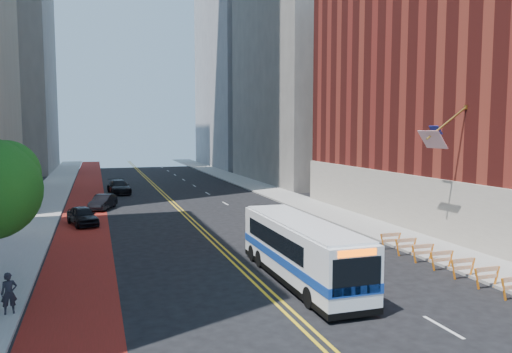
{
  "coord_description": "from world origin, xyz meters",
  "views": [
    {
      "loc": [
        -7.1,
        -16.63,
        7.19
      ],
      "look_at": [
        0.85,
        8.0,
        4.74
      ],
      "focal_mm": 35.0,
      "sensor_mm": 36.0,
      "label": 1
    }
  ],
  "objects_px": {
    "transit_bus": "(300,249)",
    "car_b": "(103,202)",
    "pedestrian": "(9,293)",
    "car_c": "(119,187)",
    "car_a": "(83,216)"
  },
  "relations": [
    {
      "from": "transit_bus",
      "to": "car_b",
      "type": "bearing_deg",
      "value": 108.87
    },
    {
      "from": "car_b",
      "to": "pedestrian",
      "type": "bearing_deg",
      "value": -78.11
    },
    {
      "from": "transit_bus",
      "to": "car_c",
      "type": "xyz_separation_m",
      "value": [
        -6.71,
        35.98,
        -0.76
      ]
    },
    {
      "from": "car_a",
      "to": "transit_bus",
      "type": "bearing_deg",
      "value": -75.39
    },
    {
      "from": "car_b",
      "to": "car_c",
      "type": "height_order",
      "value": "car_c"
    },
    {
      "from": "car_a",
      "to": "car_b",
      "type": "height_order",
      "value": "car_a"
    },
    {
      "from": "car_a",
      "to": "car_c",
      "type": "bearing_deg",
      "value": 64.2
    },
    {
      "from": "car_b",
      "to": "pedestrian",
      "type": "relative_size",
      "value": 2.53
    },
    {
      "from": "transit_bus",
      "to": "pedestrian",
      "type": "xyz_separation_m",
      "value": [
        -12.4,
        -0.87,
        -0.58
      ]
    },
    {
      "from": "car_b",
      "to": "transit_bus",
      "type": "bearing_deg",
      "value": -50.93
    },
    {
      "from": "transit_bus",
      "to": "car_b",
      "type": "relative_size",
      "value": 2.64
    },
    {
      "from": "car_c",
      "to": "pedestrian",
      "type": "relative_size",
      "value": 3.31
    },
    {
      "from": "car_a",
      "to": "car_b",
      "type": "relative_size",
      "value": 1.03
    },
    {
      "from": "transit_bus",
      "to": "pedestrian",
      "type": "height_order",
      "value": "transit_bus"
    },
    {
      "from": "car_b",
      "to": "car_c",
      "type": "relative_size",
      "value": 0.77
    }
  ]
}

